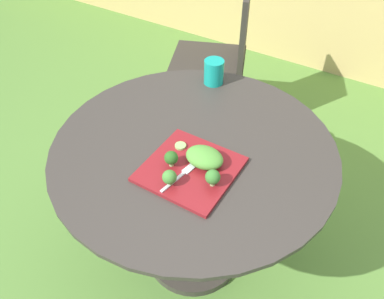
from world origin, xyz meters
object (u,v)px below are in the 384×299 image
at_px(salad_plate, 190,169).
at_px(fork, 181,176).
at_px(patio_chair, 224,50).
at_px(drinking_glass, 214,73).

xyz_separation_m(salad_plate, fork, (-0.01, -0.05, 0.01)).
height_order(patio_chair, drinking_glass, patio_chair).
distance_m(salad_plate, fork, 0.05).
distance_m(patio_chair, salad_plate, 1.20).
xyz_separation_m(drinking_glass, fork, (0.19, -0.56, -0.03)).
bearing_deg(patio_chair, drinking_glass, -66.74).
bearing_deg(salad_plate, fork, -97.01).
height_order(salad_plate, drinking_glass, drinking_glass).
xyz_separation_m(salad_plate, drinking_glass, (-0.20, 0.51, 0.04)).
bearing_deg(patio_chair, fork, -68.90).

